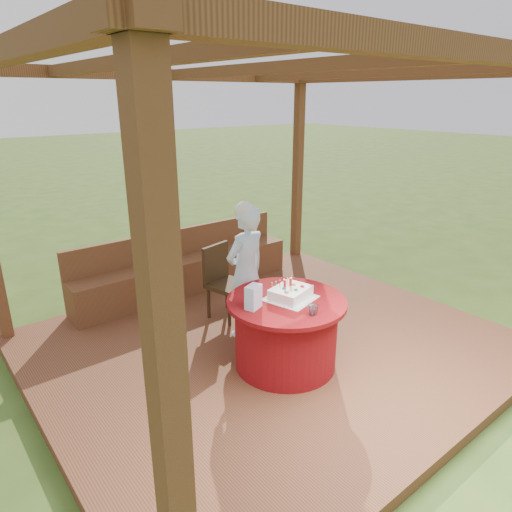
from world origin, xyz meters
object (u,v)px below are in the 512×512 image
Objects in this scene: bench at (186,271)px; chair at (223,278)px; birthday_cake at (291,293)px; drinking_glass at (313,310)px; table at (286,332)px; gift_bag at (253,297)px; elderly_woman at (246,270)px.

bench is 0.92m from chair.
drinking_glass is (-0.07, -0.36, -0.01)m from birthday_cake.
table is at bearing -94.69° from bench.
chair is 3.98× the size of gift_bag.
gift_bag is (-0.43, -0.66, 0.06)m from elderly_woman.
drinking_glass is at bearing -94.65° from bench.
elderly_woman is 15.17× the size of drinking_glass.
chair is 0.58× the size of elderly_woman.
birthday_cake is (-0.13, -2.13, 0.47)m from bench.
elderly_woman is (-0.09, -1.41, 0.46)m from bench.
elderly_woman is at bearing 87.06° from birthday_cake.
gift_bag reaches higher than drinking_glass.
elderly_woman is 6.85× the size of gift_bag.
birthday_cake reaches higher than chair.
table is 1.30× the size of chair.
drinking_glass is (-0.17, -1.59, 0.26)m from chair.
birthday_cake is (-0.04, -0.72, 0.00)m from elderly_woman.
table is 11.46× the size of drinking_glass.
gift_bag is at bearing -122.72° from elderly_woman.
chair is at bearing 83.88° from drinking_glass.
chair is 1.31m from gift_bag.
chair is (-0.03, -0.90, 0.19)m from bench.
birthday_cake is at bearing -28.69° from gift_bag.
chair is 0.58m from elderly_woman.
table is at bearing -29.48° from gift_bag.
drinking_glass is at bearing -95.87° from elderly_woman.
table is 0.56m from gift_bag.
bench is at bearing 55.70° from gift_bag.
table is 0.76× the size of elderly_woman.
table is at bearing -96.60° from elderly_woman.
chair reaches higher than bench.
drinking_glass is at bearing -73.23° from gift_bag.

